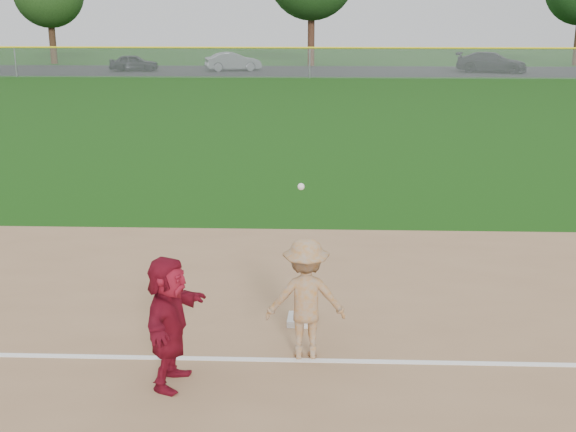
{
  "coord_description": "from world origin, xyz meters",
  "views": [
    {
      "loc": [
        0.41,
        -9.21,
        4.35
      ],
      "look_at": [
        0.0,
        1.5,
        1.3
      ],
      "focal_mm": 45.0,
      "sensor_mm": 36.0,
      "label": 1
    }
  ],
  "objects_px": {
    "base_runner": "(169,322)",
    "car_mid": "(233,62)",
    "car_right": "(491,62)",
    "first_base": "(302,320)",
    "car_left": "(134,63)"
  },
  "relations": [
    {
      "from": "base_runner",
      "to": "car_mid",
      "type": "relative_size",
      "value": 0.39
    },
    {
      "from": "car_left",
      "to": "car_mid",
      "type": "height_order",
      "value": "car_mid"
    },
    {
      "from": "first_base",
      "to": "car_left",
      "type": "relative_size",
      "value": 0.11
    },
    {
      "from": "car_mid",
      "to": "car_right",
      "type": "distance_m",
      "value": 19.07
    },
    {
      "from": "car_left",
      "to": "car_mid",
      "type": "distance_m",
      "value": 7.4
    },
    {
      "from": "car_left",
      "to": "car_mid",
      "type": "relative_size",
      "value": 0.87
    },
    {
      "from": "base_runner",
      "to": "car_left",
      "type": "bearing_deg",
      "value": 23.39
    },
    {
      "from": "car_mid",
      "to": "car_right",
      "type": "bearing_deg",
      "value": -109.42
    },
    {
      "from": "first_base",
      "to": "car_mid",
      "type": "distance_m",
      "value": 45.85
    },
    {
      "from": "base_runner",
      "to": "car_mid",
      "type": "distance_m",
      "value": 47.48
    },
    {
      "from": "base_runner",
      "to": "car_right",
      "type": "bearing_deg",
      "value": -8.26
    },
    {
      "from": "base_runner",
      "to": "car_right",
      "type": "xyz_separation_m",
      "value": [
        14.53,
        46.46,
        -0.08
      ]
    },
    {
      "from": "car_mid",
      "to": "base_runner",
      "type": "bearing_deg",
      "value": 168.46
    },
    {
      "from": "first_base",
      "to": "base_runner",
      "type": "xyz_separation_m",
      "value": [
        -1.54,
        -1.82,
        0.76
      ]
    },
    {
      "from": "car_left",
      "to": "car_right",
      "type": "xyz_separation_m",
      "value": [
        26.43,
        -0.27,
        0.12
      ]
    }
  ]
}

